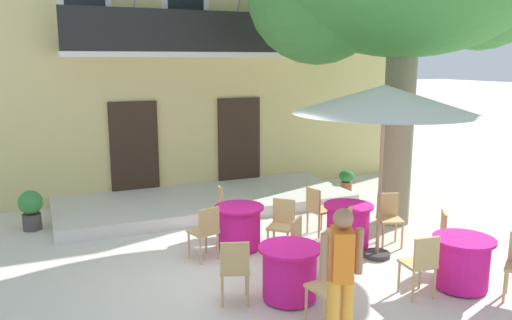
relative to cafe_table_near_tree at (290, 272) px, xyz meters
The scene contains 22 objects.
ground_plane 1.23m from the cafe_table_near_tree, 119.59° to the left, with size 120.00×120.00×0.00m, color beige.
building_facade 8.68m from the cafe_table_near_tree, 87.66° to the left, with size 13.00×5.09×7.50m.
entrance_step_platform 4.76m from the cafe_table_near_tree, 86.05° to the left, with size 6.41×2.54×0.25m, color silver.
cafe_table_near_tree is the anchor object (origin of this frame).
cafe_chair_near_tree_0 0.77m from the cafe_table_near_tree, 47.96° to the left, with size 0.56×0.56×0.91m.
cafe_chair_near_tree_1 0.77m from the cafe_table_near_tree, 167.10° to the left, with size 0.51×0.51×0.91m.
cafe_chair_near_tree_2 0.77m from the cafe_table_near_tree, 74.55° to the right, with size 0.46×0.46×0.91m.
cafe_table_middle 2.07m from the cafe_table_near_tree, 87.89° to the left, with size 0.86×0.86×0.76m.
cafe_chair_middle_0 1.89m from the cafe_table_near_tree, 109.24° to the left, with size 0.50×0.50×0.91m.
cafe_chair_middle_1 1.76m from the cafe_table_near_tree, 67.18° to the left, with size 0.57×0.57×0.91m.
cafe_chair_middle_2 2.82m from the cafe_table_near_tree, 87.54° to the left, with size 0.46×0.46×0.91m.
cafe_table_front 2.33m from the cafe_table_near_tree, 36.97° to the left, with size 0.86×0.86×0.76m.
cafe_chair_front_0 2.71m from the cafe_table_near_tree, 51.93° to the left, with size 0.46×0.46×0.91m.
cafe_chair_front_1 1.60m from the cafe_table_near_tree, 31.76° to the left, with size 0.57×0.57×0.91m.
cafe_chair_front_2 2.87m from the cafe_table_near_tree, 25.16° to the left, with size 0.51×0.51×0.91m.
cafe_table_far_side 2.51m from the cafe_table_near_tree, 15.58° to the right, with size 0.86×0.86×0.76m.
cafe_chair_far_side_1 2.80m from the cafe_table_near_tree, ahead, with size 0.56×0.56×0.91m.
cafe_chair_far_side_2 1.80m from the cafe_table_near_tree, 22.11° to the right, with size 0.44×0.44×0.91m.
cafe_umbrella 3.11m from the cafe_table_near_tree, 21.03° to the left, with size 2.90×2.90×2.85m.
ground_planter_left 5.61m from the cafe_table_near_tree, 125.19° to the left, with size 0.45×0.45×0.78m.
ground_planter_right 5.97m from the cafe_table_near_tree, 49.42° to the left, with size 0.36×0.36×0.57m.
pedestrian_mid_plaza 1.52m from the cafe_table_near_tree, 93.96° to the right, with size 0.53×0.40×1.69m.
Camera 1 is at (-2.44, -6.83, 3.24)m, focal length 35.92 mm.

